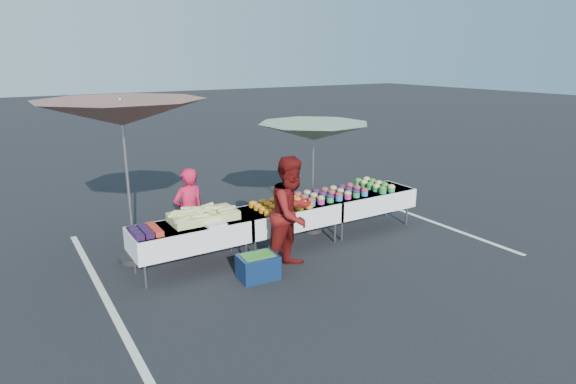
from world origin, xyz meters
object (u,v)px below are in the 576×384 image
customer (292,213)px  umbrella_left (121,114)px  table_center (288,215)px  storage_bin (258,266)px  vendor (189,212)px  umbrella_right (314,132)px  table_right (366,199)px  table_left (191,234)px

customer → umbrella_left: size_ratio=0.54×
table_center → storage_bin: bearing=-141.0°
vendor → umbrella_right: bearing=167.0°
table_center → table_right: size_ratio=1.00×
table_left → table_right: size_ratio=1.00×
table_center → table_left: bearing=180.0°
customer → umbrella_right: size_ratio=0.70×
table_right → customer: customer is taller
umbrella_right → table_center: bearing=-153.4°
table_left → table_right: 3.60m
storage_bin → table_left: bearing=134.0°
customer → storage_bin: size_ratio=2.96×
table_left → vendor: 0.61m
customer → umbrella_left: 3.02m
table_center → customer: bearing=-117.9°
table_right → customer: (-2.23, -0.81, 0.33)m
table_center → umbrella_right: (0.80, 0.40, 1.34)m
umbrella_right → vendor: bearing=176.4°
table_right → customer: bearing=-160.1°
table_left → umbrella_left: 2.12m
umbrella_left → table_left: bearing=-48.6°
table_left → customer: bearing=-30.5°
vendor → umbrella_left: 1.90m
vendor → customer: customer is taller
umbrella_left → table_center: bearing=-17.6°
customer → umbrella_right: 2.00m
customer → umbrella_left: (-2.07, 1.60, 1.51)m
umbrella_left → umbrella_right: bearing=-6.8°
table_left → umbrella_right: (2.60, 0.40, 1.34)m
table_right → storage_bin: 3.03m
table_center → vendor: (-1.61, 0.55, 0.17)m
table_right → storage_bin: (-2.87, -0.87, -0.39)m
umbrella_left → umbrella_right: umbrella_left is taller
customer → storage_bin: 0.96m
vendor → umbrella_right: size_ratio=0.58×
table_right → table_center: bearing=180.0°
table_left → storage_bin: 1.20m
vendor → umbrella_left: (-0.89, 0.24, 1.66)m
table_center → table_right: same height
table_right → vendor: (-3.41, 0.55, 0.17)m
umbrella_left → vendor: bearing=-15.2°
umbrella_left → storage_bin: (1.43, -1.66, -2.22)m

